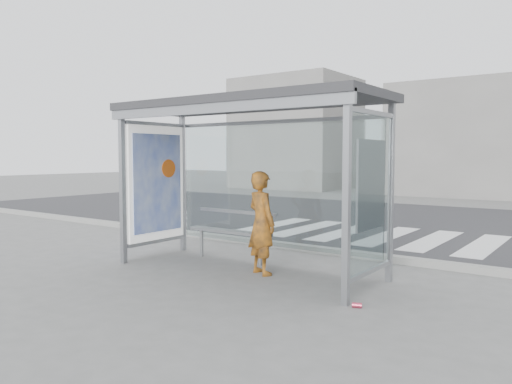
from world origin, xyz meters
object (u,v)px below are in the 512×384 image
bench (231,231)px  person (262,223)px  bus_shelter (229,142)px  soda_can (357,305)px

bench → person: bearing=-26.4°
bus_shelter → soda_can: bus_shelter is taller
bus_shelter → person: (0.65, -0.05, -1.21)m
person → bench: bearing=-3.9°
soda_can → bus_shelter: bearing=163.1°
bench → soda_can: bearing=-22.9°
bus_shelter → person: 1.38m
person → bench: person is taller
person → soda_can: bearing=-178.5°
bus_shelter → soda_can: (2.52, -0.77, -1.95)m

